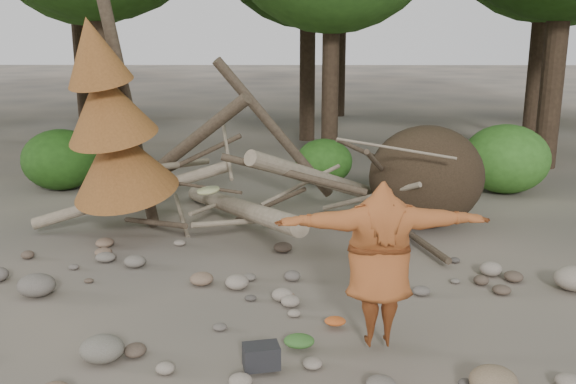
{
  "coord_description": "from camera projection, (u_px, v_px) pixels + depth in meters",
  "views": [
    {
      "loc": [
        0.06,
        -7.7,
        3.76
      ],
      "look_at": [
        -0.03,
        1.5,
        1.4
      ],
      "focal_mm": 40.0,
      "sensor_mm": 36.0,
      "label": 1
    }
  ],
  "objects": [
    {
      "name": "ground",
      "position": [
        289.0,
        324.0,
        8.39
      ],
      "size": [
        120.0,
        120.0,
        0.0
      ],
      "primitive_type": "plane",
      "color": "#514C44",
      "rests_on": "ground"
    },
    {
      "name": "deadfall_pile",
      "position": [
        396.0,
        179.0,
        12.24
      ],
      "size": [
        8.55,
        5.24,
        3.3
      ],
      "color": "#332619",
      "rests_on": "ground"
    },
    {
      "name": "dead_conifer",
      "position": [
        112.0,
        125.0,
        11.16
      ],
      "size": [
        2.06,
        2.16,
        4.35
      ],
      "color": "#4C3F30",
      "rests_on": "ground"
    },
    {
      "name": "bush_left",
      "position": [
        61.0,
        160.0,
        15.24
      ],
      "size": [
        1.8,
        1.8,
        1.44
      ],
      "primitive_type": "ellipsoid",
      "color": "#224D14",
      "rests_on": "ground"
    },
    {
      "name": "bush_mid",
      "position": [
        324.0,
        162.0,
        15.8
      ],
      "size": [
        1.4,
        1.4,
        1.12
      ],
      "primitive_type": "ellipsoid",
      "color": "#2D621C",
      "rests_on": "ground"
    },
    {
      "name": "bush_right",
      "position": [
        506.0,
        159.0,
        14.93
      ],
      "size": [
        2.0,
        2.0,
        1.6
      ],
      "primitive_type": "ellipsoid",
      "color": "#387424",
      "rests_on": "ground"
    },
    {
      "name": "frisbee_thrower",
      "position": [
        380.0,
        264.0,
        7.51
      ],
      "size": [
        3.33,
        0.87,
        2.0
      ],
      "color": "#954A21",
      "rests_on": "ground"
    },
    {
      "name": "backpack",
      "position": [
        261.0,
        361.0,
        7.19
      ],
      "size": [
        0.45,
        0.35,
        0.27
      ],
      "primitive_type": "cube",
      "rotation": [
        0.0,
        0.0,
        0.21
      ],
      "color": "black",
      "rests_on": "ground"
    },
    {
      "name": "cloth_green",
      "position": [
        299.0,
        345.0,
        7.7
      ],
      "size": [
        0.37,
        0.31,
        0.14
      ],
      "primitive_type": "ellipsoid",
      "color": "#346327",
      "rests_on": "ground"
    },
    {
      "name": "cloth_orange",
      "position": [
        335.0,
        325.0,
        8.26
      ],
      "size": [
        0.28,
        0.23,
        0.1
      ],
      "primitive_type": "ellipsoid",
      "color": "#B54F1F",
      "rests_on": "ground"
    },
    {
      "name": "boulder_front_left",
      "position": [
        102.0,
        349.0,
        7.43
      ],
      "size": [
        0.51,
        0.46,
        0.31
      ],
      "primitive_type": "ellipsoid",
      "color": "#6A6458",
      "rests_on": "ground"
    },
    {
      "name": "boulder_front_right",
      "position": [
        493.0,
        381.0,
        6.75
      ],
      "size": [
        0.51,
        0.46,
        0.31
      ],
      "primitive_type": "ellipsoid",
      "color": "#7A654C",
      "rests_on": "ground"
    },
    {
      "name": "boulder_mid_right",
      "position": [
        575.0,
        279.0,
        9.44
      ],
      "size": [
        0.6,
        0.54,
        0.36
      ],
      "primitive_type": "ellipsoid",
      "color": "gray",
      "rests_on": "ground"
    },
    {
      "name": "boulder_mid_left",
      "position": [
        36.0,
        285.0,
        9.24
      ],
      "size": [
        0.54,
        0.49,
        0.33
      ],
      "primitive_type": "ellipsoid",
      "color": "#625B52",
      "rests_on": "ground"
    }
  ]
}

